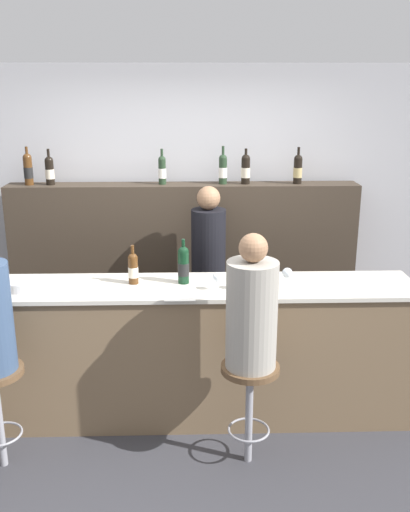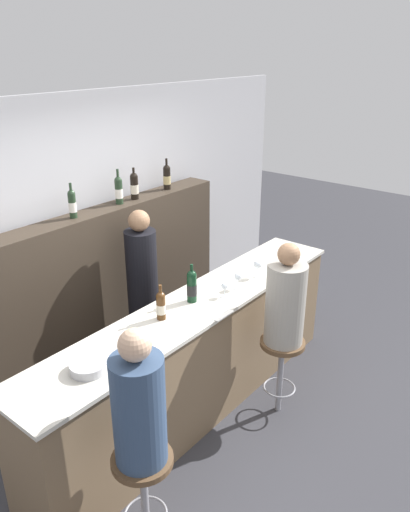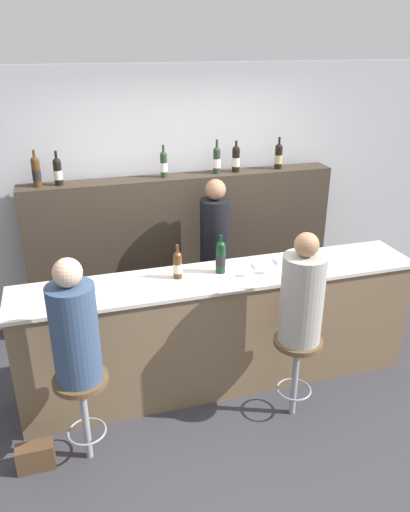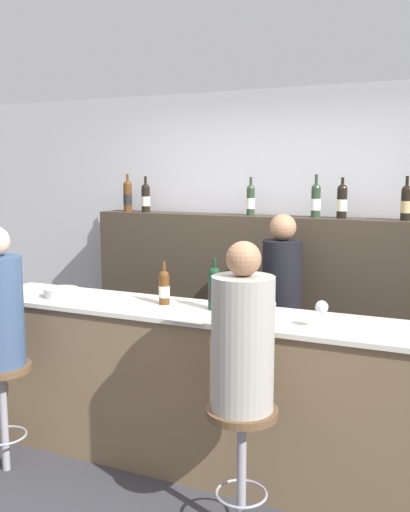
{
  "view_description": "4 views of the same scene",
  "coord_description": "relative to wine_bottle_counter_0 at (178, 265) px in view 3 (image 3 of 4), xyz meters",
  "views": [
    {
      "loc": [
        0.05,
        -3.55,
        2.43
      ],
      "look_at": [
        0.16,
        0.22,
        1.28
      ],
      "focal_mm": 40.0,
      "sensor_mm": 36.0,
      "label": 1
    },
    {
      "loc": [
        -2.72,
        -2.01,
        2.97
      ],
      "look_at": [
        0.03,
        0.21,
        1.47
      ],
      "focal_mm": 35.0,
      "sensor_mm": 36.0,
      "label": 2
    },
    {
      "loc": [
        -1.17,
        -3.18,
        2.82
      ],
      "look_at": [
        -0.13,
        0.31,
        1.21
      ],
      "focal_mm": 35.0,
      "sensor_mm": 36.0,
      "label": 3
    },
    {
      "loc": [
        1.41,
        -2.92,
        1.91
      ],
      "look_at": [
        -0.05,
        0.32,
        1.39
      ],
      "focal_mm": 40.0,
      "sensor_mm": 36.0,
      "label": 4
    }
  ],
  "objects": [
    {
      "name": "wine_bottle_backbar_4",
      "position": [
        0.91,
        1.2,
        0.53
      ],
      "size": [
        0.08,
        0.08,
        0.31
      ],
      "color": "black",
      "rests_on": "back_bar_cabinet"
    },
    {
      "name": "ground_plane",
      "position": [
        0.35,
        -0.32,
        -1.16
      ],
      "size": [
        16.0,
        16.0,
        0.0
      ],
      "primitive_type": "plane",
      "color": "#333338"
    },
    {
      "name": "wine_bottle_backbar_3",
      "position": [
        0.71,
        1.2,
        0.53
      ],
      "size": [
        0.07,
        0.07,
        0.34
      ],
      "color": "#233823",
      "rests_on": "back_bar_cabinet"
    },
    {
      "name": "wine_glass_0",
      "position": [
        0.59,
        -0.16,
        -0.03
      ],
      "size": [
        0.07,
        0.07,
        0.13
      ],
      "color": "silver",
      "rests_on": "bar_counter"
    },
    {
      "name": "wine_bottle_backbar_1",
      "position": [
        -0.83,
        1.2,
        0.52
      ],
      "size": [
        0.08,
        0.08,
        0.32
      ],
      "color": "black",
      "rests_on": "back_bar_cabinet"
    },
    {
      "name": "guest_seated_right",
      "position": [
        0.79,
        -0.62,
        -0.08
      ],
      "size": [
        0.32,
        0.32,
        0.87
      ],
      "color": "gray",
      "rests_on": "bar_stool_right"
    },
    {
      "name": "wine_glass_1",
      "position": [
        0.78,
        -0.16,
        -0.01
      ],
      "size": [
        0.08,
        0.08,
        0.15
      ],
      "color": "silver",
      "rests_on": "bar_counter"
    },
    {
      "name": "wall_back",
      "position": [
        0.35,
        1.43,
        0.14
      ],
      "size": [
        6.4,
        0.05,
        2.6
      ],
      "color": "#B2B2B7",
      "rests_on": "ground_plane"
    },
    {
      "name": "bar_counter",
      "position": [
        0.35,
        -0.05,
        -0.64
      ],
      "size": [
        3.36,
        0.58,
        1.05
      ],
      "color": "brown",
      "rests_on": "ground_plane"
    },
    {
      "name": "back_bar_cabinet",
      "position": [
        0.35,
        1.2,
        -0.38
      ],
      "size": [
        3.16,
        0.28,
        1.56
      ],
      "color": "#382D23",
      "rests_on": "ground_plane"
    },
    {
      "name": "bartender",
      "position": [
        0.57,
        0.79,
        -0.41
      ],
      "size": [
        0.29,
        0.29,
        1.61
      ],
      "color": "black",
      "rests_on": "ground_plane"
    },
    {
      "name": "handbag",
      "position": [
        -1.21,
        -0.62,
        -1.06
      ],
      "size": [
        0.26,
        0.12,
        0.2
      ],
      "color": "#513823",
      "rests_on": "ground_plane"
    },
    {
      "name": "wine_glass_2",
      "position": [
        1.08,
        -0.16,
        0.0
      ],
      "size": [
        0.07,
        0.07,
        0.16
      ],
      "color": "silver",
      "rests_on": "bar_counter"
    },
    {
      "name": "wine_bottle_counter_0",
      "position": [
        0.0,
        0.0,
        0.0
      ],
      "size": [
        0.07,
        0.07,
        0.28
      ],
      "color": "#4C2D14",
      "rests_on": "bar_counter"
    },
    {
      "name": "wine_bottle_backbar_5",
      "position": [
        1.38,
        1.2,
        0.53
      ],
      "size": [
        0.08,
        0.08,
        0.33
      ],
      "color": "black",
      "rests_on": "back_bar_cabinet"
    },
    {
      "name": "wine_bottle_backbar_2",
      "position": [
        0.17,
        1.2,
        0.53
      ],
      "size": [
        0.07,
        0.07,
        0.31
      ],
      "color": "#233823",
      "rests_on": "back_bar_cabinet"
    },
    {
      "name": "guest_seated_left",
      "position": [
        -0.84,
        -0.62,
        -0.07
      ],
      "size": [
        0.31,
        0.31,
        0.88
      ],
      "color": "#334766",
      "rests_on": "bar_stool_left"
    },
    {
      "name": "metal_bowl",
      "position": [
        -0.77,
        -0.09,
        -0.09
      ],
      "size": [
        0.24,
        0.24,
        0.06
      ],
      "color": "#B7B7BC",
      "rests_on": "bar_counter"
    },
    {
      "name": "wine_bottle_backbar_0",
      "position": [
        -1.02,
        1.2,
        0.54
      ],
      "size": [
        0.08,
        0.08,
        0.34
      ],
      "color": "#4C2D14",
      "rests_on": "back_bar_cabinet"
    },
    {
      "name": "bar_stool_right",
      "position": [
        0.79,
        -0.62,
        -0.61
      ],
      "size": [
        0.38,
        0.38,
        0.71
      ],
      "color": "gray",
      "rests_on": "ground_plane"
    },
    {
      "name": "bar_stool_left",
      "position": [
        -0.84,
        -0.62,
        -0.61
      ],
      "size": [
        0.38,
        0.38,
        0.71
      ],
      "color": "gray",
      "rests_on": "ground_plane"
    },
    {
      "name": "wine_bottle_counter_1",
      "position": [
        0.36,
        0.0,
        0.02
      ],
      "size": [
        0.08,
        0.08,
        0.33
      ],
      "color": "black",
      "rests_on": "bar_counter"
    },
    {
      "name": "tasting_menu",
      "position": [
        0.34,
        -0.22,
        -0.11
      ],
      "size": [
        0.21,
        0.3,
        0.0
      ],
      "color": "white",
      "rests_on": "bar_counter"
    }
  ]
}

